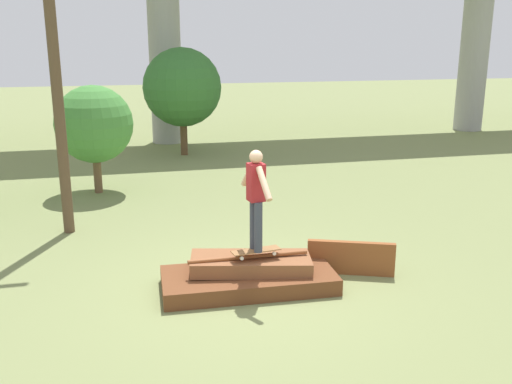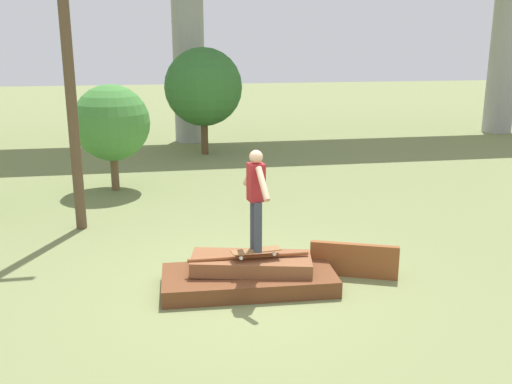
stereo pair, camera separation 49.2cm
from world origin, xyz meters
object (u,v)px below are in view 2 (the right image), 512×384
object	(u,v)px
skater	(256,194)
tree_behind_left	(112,123)
utility_pole	(66,39)
skateboard	(256,251)
tree_mid_back	(203,87)

from	to	relation	value
skater	tree_behind_left	size ratio (longest dim) A/B	0.58
tree_behind_left	utility_pole	bearing A→B (deg)	-99.55
skateboard	utility_pole	world-z (taller)	utility_pole
skater	utility_pole	world-z (taller)	utility_pole
skater	tree_mid_back	bearing A→B (deg)	89.00
skateboard	tree_mid_back	world-z (taller)	tree_mid_back
tree_behind_left	tree_mid_back	xyz separation A→B (m)	(2.56, 4.15, 0.48)
utility_pole	tree_behind_left	size ratio (longest dim) A/B	2.70
skateboard	utility_pole	size ratio (longest dim) A/B	0.11
skater	tree_mid_back	size ratio (longest dim) A/B	0.44
skateboard	tree_mid_back	distance (m)	10.50
skater	skateboard	bearing A→B (deg)	0.00
utility_pole	skateboard	bearing A→B (deg)	-49.61
skateboard	skater	size ratio (longest dim) A/B	0.51
utility_pole	tree_mid_back	bearing A→B (deg)	66.59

